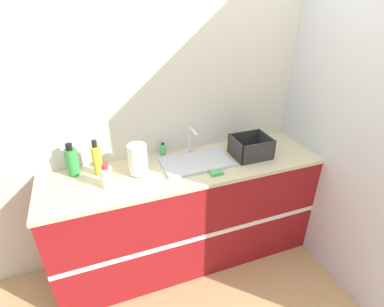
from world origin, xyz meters
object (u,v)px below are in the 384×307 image
at_px(sink, 196,160).
at_px(soap_dispenser, 163,150).
at_px(bottle_yellow, 97,159).
at_px(bottle_green, 72,161).
at_px(bottle_white_spray, 107,177).
at_px(dish_rack, 251,149).
at_px(paper_towel_roll, 138,159).

relative_size(sink, soap_dispenser, 4.53).
xyz_separation_m(bottle_yellow, bottle_green, (-0.17, 0.05, -0.01)).
xyz_separation_m(bottle_white_spray, soap_dispenser, (0.47, 0.28, -0.02)).
relative_size(dish_rack, bottle_white_spray, 1.68).
bearing_deg(dish_rack, bottle_green, 171.71).
bearing_deg(dish_rack, sink, 173.86).
xyz_separation_m(dish_rack, bottle_green, (-1.34, 0.20, 0.05)).
bearing_deg(paper_towel_roll, sink, 0.46).
relative_size(bottle_yellow, bottle_green, 1.08).
bearing_deg(bottle_white_spray, paper_towel_roll, 20.19).
xyz_separation_m(bottle_green, soap_dispenser, (0.68, 0.04, -0.06)).
height_order(paper_towel_roll, bottle_white_spray, paper_towel_roll).
xyz_separation_m(dish_rack, bottle_white_spray, (-1.13, -0.04, 0.01)).
height_order(sink, bottle_green, sink).
bearing_deg(sink, dish_rack, -6.14).
bearing_deg(bottle_green, dish_rack, -8.29).
xyz_separation_m(sink, bottle_white_spray, (-0.68, -0.09, 0.06)).
distance_m(paper_towel_roll, bottle_white_spray, 0.25).
xyz_separation_m(bottle_yellow, bottle_white_spray, (0.04, -0.19, -0.04)).
height_order(paper_towel_roll, bottle_green, bottle_green).
distance_m(bottle_white_spray, soap_dispenser, 0.55).
xyz_separation_m(sink, soap_dispenser, (-0.21, 0.19, 0.03)).
bearing_deg(paper_towel_roll, bottle_white_spray, -159.81).
xyz_separation_m(sink, bottle_yellow, (-0.72, 0.10, 0.10)).
bearing_deg(bottle_green, bottle_yellow, -16.63).
bearing_deg(bottle_green, paper_towel_roll, -18.77).
height_order(sink, soap_dispenser, sink).
height_order(sink, dish_rack, sink).
height_order(bottle_white_spray, bottle_green, bottle_green).
distance_m(paper_towel_roll, soap_dispenser, 0.31).
height_order(bottle_green, soap_dispenser, bottle_green).
bearing_deg(bottle_white_spray, bottle_yellow, 102.11).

